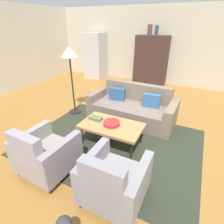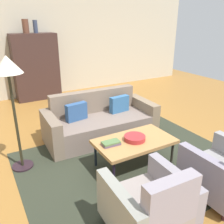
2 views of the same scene
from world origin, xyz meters
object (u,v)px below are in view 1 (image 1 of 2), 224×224
(coffee_table, at_px, (111,126))
(cabinet, at_px, (151,61))
(vase_tall, at_px, (150,30))
(refrigerator, at_px, (95,56))
(armchair_right, at_px, (113,183))
(vase_round, at_px, (157,30))
(floor_lamp, at_px, (70,58))
(couch, at_px, (133,108))
(book_stack, at_px, (96,118))
(fruit_bowl, at_px, (112,123))
(armchair_left, at_px, (44,155))

(coffee_table, height_order, cabinet, cabinet)
(vase_tall, height_order, refrigerator, vase_tall)
(coffee_table, relative_size, vase_tall, 3.40)
(armchair_right, distance_m, vase_round, 5.68)
(armchair_right, distance_m, floor_lamp, 3.12)
(refrigerator, xyz_separation_m, floor_lamp, (1.31, -3.28, 0.52))
(couch, xyz_separation_m, vase_round, (-0.32, 3.02, 1.68))
(armchair_right, xyz_separation_m, book_stack, (-0.98, 1.22, 0.13))
(couch, bearing_deg, book_stack, 73.16)
(floor_lamp, bearing_deg, fruit_bowl, -28.20)
(fruit_bowl, height_order, vase_round, vase_round)
(vase_tall, bearing_deg, coffee_table, -82.32)
(book_stack, distance_m, floor_lamp, 1.69)
(couch, height_order, book_stack, couch)
(armchair_left, xyz_separation_m, vase_tall, (0.04, 5.37, 1.63))
(couch, bearing_deg, vase_tall, -77.35)
(coffee_table, distance_m, armchair_right, 1.31)
(coffee_table, height_order, floor_lamp, floor_lamp)
(couch, xyz_separation_m, floor_lamp, (-1.54, -0.36, 1.16))
(couch, distance_m, armchair_left, 2.43)
(armchair_left, xyz_separation_m, floor_lamp, (-0.93, 1.99, 1.10))
(coffee_table, distance_m, book_stack, 0.39)
(fruit_bowl, distance_m, vase_round, 4.47)
(vase_tall, distance_m, floor_lamp, 3.56)
(armchair_left, bearing_deg, book_stack, 82.29)
(coffee_table, relative_size, armchair_right, 1.36)
(refrigerator, relative_size, floor_lamp, 1.08)
(armchair_right, bearing_deg, floor_lamp, 137.18)
(couch, height_order, armchair_left, armchair_left)
(book_stack, xyz_separation_m, vase_tall, (-0.18, 4.15, 1.51))
(fruit_bowl, distance_m, floor_lamp, 1.99)
(armchair_right, bearing_deg, refrigerator, 123.37)
(couch, bearing_deg, coffee_table, 91.82)
(armchair_left, bearing_deg, coffee_table, 65.16)
(coffee_table, bearing_deg, couch, 89.86)
(fruit_bowl, relative_size, vase_round, 0.99)
(coffee_table, distance_m, fruit_bowl, 0.07)
(couch, distance_m, fruit_bowl, 1.20)
(couch, xyz_separation_m, vase_tall, (-0.57, 3.02, 1.69))
(armchair_left, height_order, fruit_bowl, armchair_left)
(couch, bearing_deg, vase_round, -81.99)
(couch, bearing_deg, cabinet, -80.13)
(armchair_left, bearing_deg, cabinet, 90.51)
(vase_round, bearing_deg, armchair_left, -93.05)
(coffee_table, relative_size, cabinet, 0.67)
(cabinet, bearing_deg, floor_lamp, -108.27)
(vase_tall, distance_m, refrigerator, 2.51)
(fruit_bowl, distance_m, cabinet, 4.25)
(cabinet, height_order, floor_lamp, cabinet)
(vase_tall, bearing_deg, armchair_right, -77.74)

